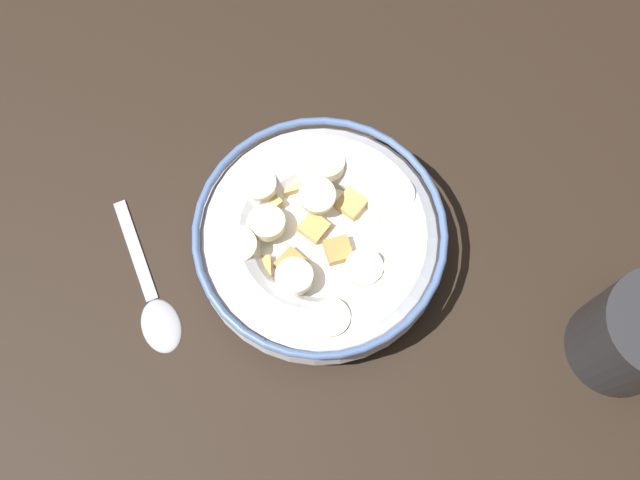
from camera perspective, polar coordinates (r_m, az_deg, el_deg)
ground_plane at (r=62.28cm, az=0.00°, el=-1.19°), size 122.32×122.32×2.00cm
cereal_bowl at (r=58.68cm, az=0.01°, el=-0.05°), size 19.49×19.49×5.35cm
spoon at (r=61.12cm, az=-12.47°, el=-5.02°), size 9.58×12.26×0.80cm
coffee_mug at (r=59.61cm, az=23.15°, el=-6.72°), size 10.83×7.87×9.15cm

